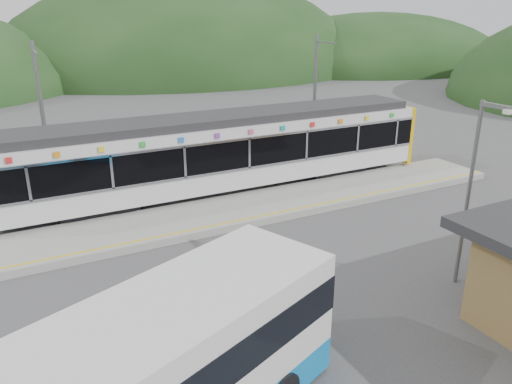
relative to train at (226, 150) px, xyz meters
name	(u,v)px	position (x,y,z in m)	size (l,w,h in m)	color
ground	(282,242)	(-0.41, -6.00, -2.06)	(120.00, 120.00, 0.00)	#4C4C4F
hills	(334,179)	(5.78, -0.71, -2.06)	(146.00, 149.00, 26.00)	#1E3D19
platform	(244,209)	(-0.41, -2.70, -1.91)	(26.00, 3.20, 0.30)	#9E9E99
yellow_line	(258,216)	(-0.41, -4.00, -1.76)	(26.00, 0.10, 0.01)	yellow
train	(226,150)	(0.00, 0.00, 0.00)	(20.44, 3.01, 3.74)	black
catenary_mast_west	(44,122)	(-7.41, 2.56, 1.58)	(0.18, 1.80, 7.00)	slate
catenary_mast_east	(315,97)	(6.59, 2.56, 1.58)	(0.18, 1.80, 7.00)	slate
lamp_post	(474,180)	(3.05, -11.13, 1.40)	(0.35, 1.02, 5.79)	slate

